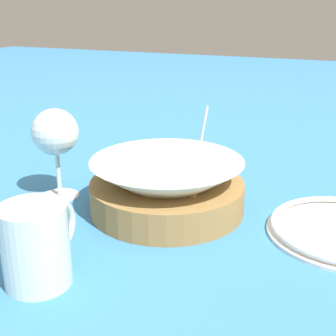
% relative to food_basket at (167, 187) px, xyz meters
% --- Properties ---
extents(ground_plane, '(4.00, 4.00, 0.00)m').
position_rel_food_basket_xyz_m(ground_plane, '(-0.00, -0.02, -0.04)').
color(ground_plane, teal).
extents(food_basket, '(0.23, 0.23, 0.08)m').
position_rel_food_basket_xyz_m(food_basket, '(0.00, 0.00, 0.00)').
color(food_basket, olive).
rests_on(food_basket, ground_plane).
extents(sauce_cup, '(0.07, 0.07, 0.11)m').
position_rel_food_basket_xyz_m(sauce_cup, '(0.19, 0.02, -0.01)').
color(sauce_cup, '#B7B7BC').
rests_on(sauce_cup, ground_plane).
extents(wine_glass, '(0.07, 0.07, 0.14)m').
position_rel_food_basket_xyz_m(wine_glass, '(-0.02, 0.18, 0.07)').
color(wine_glass, silver).
rests_on(wine_glass, ground_plane).
extents(beer_mug, '(0.11, 0.07, 0.09)m').
position_rel_food_basket_xyz_m(beer_mug, '(-0.23, 0.06, 0.01)').
color(beer_mug, silver).
rests_on(beer_mug, ground_plane).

